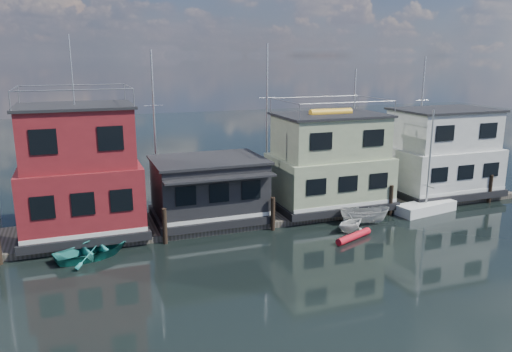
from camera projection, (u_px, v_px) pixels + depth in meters
name	position (u px, v px, depth m)	size (l,w,h in m)	color
ground	(287.00, 301.00, 23.08)	(160.00, 160.00, 0.00)	black
dock	(217.00, 219.00, 33.98)	(48.00, 5.00, 0.40)	#595147
houseboat_red	(80.00, 173.00, 30.22)	(7.40, 5.90, 11.86)	black
houseboat_dark	(209.00, 189.00, 33.28)	(7.40, 6.10, 4.06)	black
houseboat_green	(329.00, 162.00, 36.04)	(8.40, 5.90, 7.03)	black
houseboat_white	(442.00, 153.00, 39.39)	(8.40, 5.90, 6.66)	black
pilings	(223.00, 220.00, 31.10)	(42.28, 0.28, 2.20)	#2D2116
background_masts	(252.00, 127.00, 39.79)	(36.40, 0.16, 12.00)	silver
motorboat	(364.00, 215.00, 33.44)	(1.23, 3.26, 1.26)	beige
red_kayak	(354.00, 236.00, 30.69)	(0.45, 0.45, 3.03)	red
dinghy_white	(351.00, 222.00, 32.06)	(2.03, 2.35, 1.24)	silver
day_sailer	(426.00, 207.00, 36.01)	(4.90, 2.33, 7.42)	white
dinghy_teal	(92.00, 250.00, 27.96)	(2.94, 4.12, 0.85)	teal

